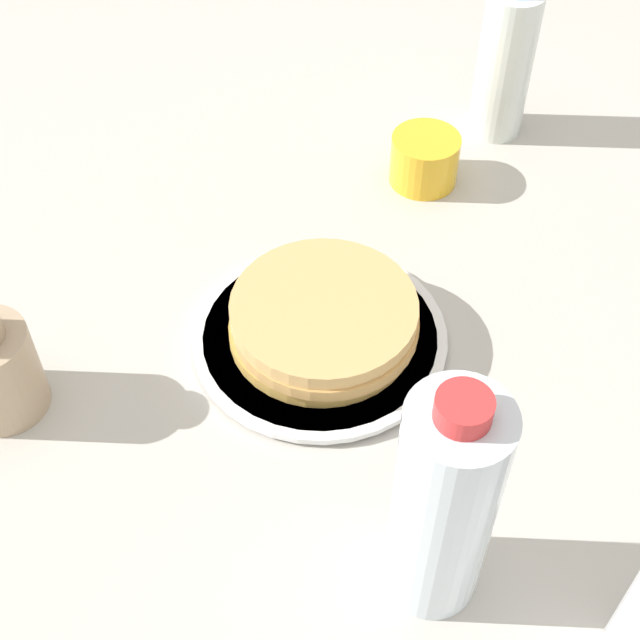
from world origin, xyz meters
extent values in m
plane|color=#BCB7AD|center=(0.00, 0.00, 0.00)|extent=(4.00, 4.00, 0.00)
cylinder|color=white|center=(-0.01, 0.03, 0.01)|extent=(0.24, 0.24, 0.01)
cylinder|color=white|center=(-0.01, 0.03, 0.01)|extent=(0.26, 0.26, 0.01)
cylinder|color=gold|center=(-0.01, 0.02, 0.02)|extent=(0.19, 0.19, 0.01)
cylinder|color=tan|center=(-0.02, 0.03, 0.03)|extent=(0.19, 0.19, 0.01)
cylinder|color=tan|center=(-0.02, 0.02, 0.05)|extent=(0.19, 0.19, 0.02)
cylinder|color=yellow|center=(-0.04, -0.26, 0.03)|extent=(0.08, 0.08, 0.06)
cylinder|color=silver|center=(-0.10, -0.39, 0.09)|extent=(0.07, 0.07, 0.19)
cylinder|color=silver|center=(-0.19, 0.23, 0.11)|extent=(0.08, 0.08, 0.23)
cylinder|color=red|center=(-0.19, 0.23, 0.24)|extent=(0.04, 0.04, 0.02)
camera|label=1|loc=(-0.22, 0.57, 0.69)|focal=50.00mm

